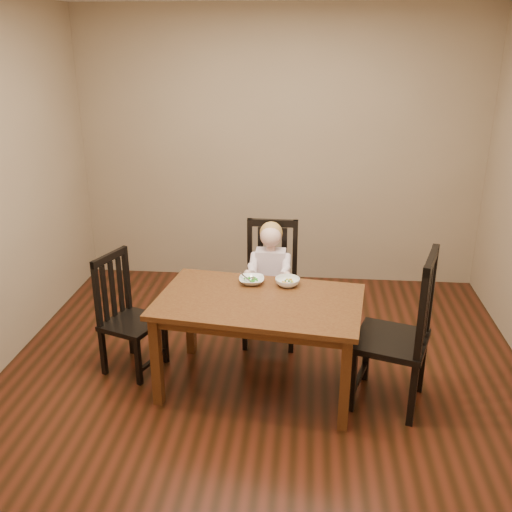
# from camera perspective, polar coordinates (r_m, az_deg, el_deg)

# --- Properties ---
(room) EXTENTS (4.01, 4.01, 2.71)m
(room) POSITION_cam_1_polar(r_m,az_deg,el_deg) (3.78, 0.72, 5.04)
(room) COLOR #431A0E
(room) RESTS_ON ground
(dining_table) EXTENTS (1.50, 1.01, 0.70)m
(dining_table) POSITION_cam_1_polar(r_m,az_deg,el_deg) (3.98, 0.32, -5.41)
(dining_table) COLOR #441F10
(dining_table) RESTS_ON room
(chair_child) EXTENTS (0.44, 0.42, 1.01)m
(chair_child) POSITION_cam_1_polar(r_m,az_deg,el_deg) (4.70, 1.49, -2.92)
(chair_child) COLOR black
(chair_child) RESTS_ON room
(chair_left) EXTENTS (0.49, 0.50, 0.92)m
(chair_left) POSITION_cam_1_polar(r_m,az_deg,el_deg) (4.40, -12.77, -5.83)
(chair_left) COLOR black
(chair_left) RESTS_ON room
(chair_right) EXTENTS (0.59, 0.60, 1.12)m
(chair_right) POSITION_cam_1_polar(r_m,az_deg,el_deg) (3.96, 14.25, -7.58)
(chair_right) COLOR black
(chair_right) RESTS_ON room
(toddler) EXTENTS (0.32, 0.40, 0.55)m
(toddler) POSITION_cam_1_polar(r_m,az_deg,el_deg) (4.60, 1.45, -1.57)
(toddler) COLOR beige
(toddler) RESTS_ON chair_child
(bowl_peas) EXTENTS (0.20, 0.20, 0.05)m
(bowl_peas) POSITION_cam_1_polar(r_m,az_deg,el_deg) (4.18, -0.44, -2.45)
(bowl_peas) COLOR white
(bowl_peas) RESTS_ON dining_table
(bowl_veg) EXTENTS (0.20, 0.20, 0.06)m
(bowl_veg) POSITION_cam_1_polar(r_m,az_deg,el_deg) (4.15, 3.16, -2.60)
(bowl_veg) COLOR white
(bowl_veg) RESTS_ON dining_table
(fork) EXTENTS (0.11, 0.10, 0.05)m
(fork) POSITION_cam_1_polar(r_m,az_deg,el_deg) (4.16, -1.04, -2.24)
(fork) COLOR silver
(fork) RESTS_ON bowl_peas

